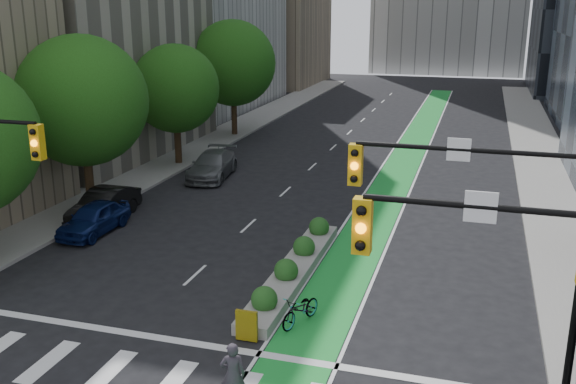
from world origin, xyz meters
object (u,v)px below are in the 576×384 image
Objects in this scene: parked_car_left_near at (94,218)px; parked_car_left_mid at (104,205)px; bicycle at (301,309)px; cyclist at (233,374)px; parked_car_left_far at (212,165)px; median_planter at (294,267)px.

parked_car_left_near is 0.92× the size of parked_car_left_mid.
cyclist is (-0.49, -4.81, 0.40)m from bicycle.
cyclist is 0.43× the size of parked_car_left_near.
parked_car_left_far is at bearing -83.91° from cyclist.
bicycle is 4.85m from cyclist.
parked_car_left_far is at bearing 142.00° from bicycle.
parked_car_left_far is at bearing 77.80° from parked_car_left_mid.
parked_car_left_near is 1.87m from parked_car_left_mid.
cyclist is 0.40× the size of parked_car_left_mid.
parked_car_left_near is (-10.11, 2.02, 0.34)m from median_planter.
bicycle is 12.71m from parked_car_left_near.
cyclist reaches higher than parked_car_left_far.
bicycle is at bearing -25.60° from parked_car_left_near.
parked_car_left_far reaches higher than parked_car_left_mid.
parked_car_left_near reaches higher than median_planter.
median_planter is at bearing -62.59° from parked_car_left_far.
bicycle is (1.29, -3.61, 0.13)m from median_planter.
parked_car_left_mid reaches higher than bicycle.
parked_car_left_far reaches higher than parked_car_left_near.
cyclist reaches higher than parked_car_left_mid.
parked_car_left_near is 10.69m from parked_car_left_far.
median_planter is 2.24× the size of parked_car_left_mid.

